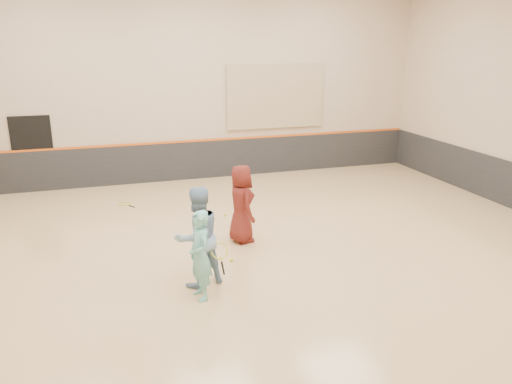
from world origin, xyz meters
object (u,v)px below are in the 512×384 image
object	(u,v)px
girl	(200,255)
spare_racket	(125,203)
instructor	(198,237)
young_man	(241,204)

from	to	relation	value
girl	spare_racket	xyz separation A→B (m)	(-0.96, 5.60, -0.75)
girl	spare_racket	distance (m)	5.73
girl	instructor	bearing A→B (deg)	164.16
girl	instructor	distance (m)	0.52
girl	young_man	distance (m)	2.60
girl	spare_racket	size ratio (longest dim) A/B	2.19
young_man	girl	bearing A→B (deg)	141.16
girl	young_man	bearing A→B (deg)	140.05
spare_racket	girl	bearing A→B (deg)	-80.26
young_man	spare_racket	xyz separation A→B (m)	(-2.31, 3.37, -0.82)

